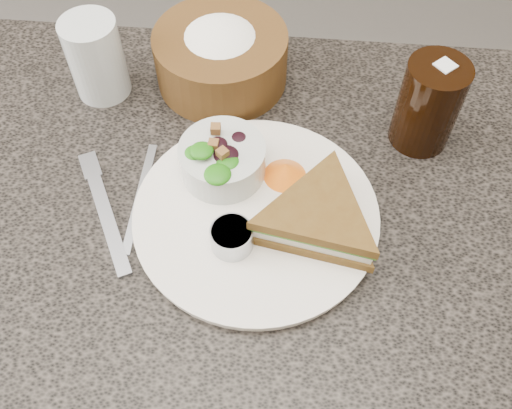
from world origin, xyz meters
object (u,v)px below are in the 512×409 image
at_px(bread_basket, 221,50).
at_px(water_glass, 96,58).
at_px(sandwich, 318,218).
at_px(salad_bowl, 222,156).
at_px(dinner_plate, 256,215).
at_px(cola_glass, 430,101).
at_px(dressing_ramekin, 232,238).
at_px(dining_table, 240,326).

relative_size(bread_basket, water_glass, 1.62).
xyz_separation_m(sandwich, bread_basket, (-0.15, 0.26, 0.02)).
bearing_deg(water_glass, salad_bowl, -36.81).
relative_size(dinner_plate, cola_glass, 2.18).
bearing_deg(cola_glass, sandwich, -128.34).
xyz_separation_m(salad_bowl, dressing_ramekin, (0.02, -0.11, -0.02)).
distance_m(sandwich, water_glass, 0.40).
bearing_deg(water_glass, bread_basket, 12.59).
xyz_separation_m(dressing_ramekin, water_glass, (-0.22, 0.26, 0.03)).
xyz_separation_m(dining_table, sandwich, (0.11, -0.02, 0.41)).
bearing_deg(dinner_plate, dining_table, 170.72).
bearing_deg(cola_glass, dinner_plate, -143.74).
bearing_deg(sandwich, salad_bowl, 158.43).
bearing_deg(cola_glass, bread_basket, 162.45).
xyz_separation_m(salad_bowl, cola_glass, (0.26, 0.10, 0.02)).
relative_size(dining_table, bread_basket, 5.14).
bearing_deg(bread_basket, dining_table, -79.46).
relative_size(dining_table, sandwich, 5.65).
bearing_deg(dinner_plate, water_glass, 139.74).
relative_size(salad_bowl, cola_glass, 0.80).
xyz_separation_m(salad_bowl, water_glass, (-0.20, 0.15, 0.01)).
xyz_separation_m(salad_bowl, bread_basket, (-0.03, 0.19, 0.01)).
relative_size(dinner_plate, dressing_ramekin, 5.90).
height_order(sandwich, salad_bowl, salad_bowl).
distance_m(dressing_ramekin, cola_glass, 0.32).
height_order(dressing_ramekin, cola_glass, cola_glass).
distance_m(dressing_ramekin, bread_basket, 0.30).
relative_size(dinner_plate, bread_basket, 1.57).
distance_m(dinner_plate, dressing_ramekin, 0.06).
bearing_deg(salad_bowl, bread_basket, 97.76).
relative_size(salad_bowl, dressing_ramekin, 2.15).
xyz_separation_m(dressing_ramekin, bread_basket, (-0.05, 0.30, 0.03)).
bearing_deg(cola_glass, dressing_ramekin, -139.15).
xyz_separation_m(dining_table, water_glass, (-0.22, 0.20, 0.43)).
distance_m(dining_table, water_glass, 0.53).
relative_size(sandwich, salad_bowl, 1.59).
xyz_separation_m(dinner_plate, bread_basket, (-0.07, 0.25, 0.05)).
bearing_deg(dinner_plate, salad_bowl, 128.72).
distance_m(salad_bowl, water_glass, 0.25).
distance_m(sandwich, salad_bowl, 0.15).
xyz_separation_m(sandwich, salad_bowl, (-0.13, 0.08, 0.01)).
relative_size(dining_table, salad_bowl, 8.98).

